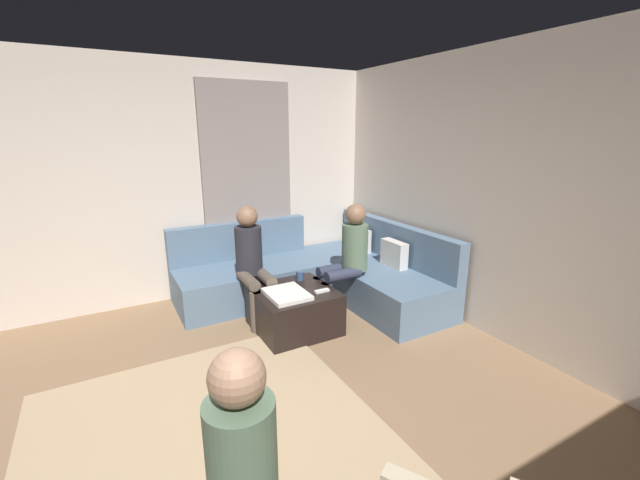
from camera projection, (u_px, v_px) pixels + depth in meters
wall_back at (558, 206)px, 3.26m from camera, size 6.00×0.12×2.70m
wall_left at (130, 187)px, 4.35m from camera, size 0.12×6.00×2.70m
curtain_panel at (248, 189)px, 4.91m from camera, size 0.06×1.10×2.50m
area_rug at (216, 460)px, 2.45m from camera, size 2.60×2.20×0.01m
sectional_couch at (320, 274)px, 4.80m from camera, size 2.10×2.55×0.87m
ottoman at (294, 310)px, 4.03m from camera, size 0.76×0.76×0.42m
folded_blanket at (287, 294)px, 3.82m from camera, size 0.44×0.36×0.04m
coffee_mug at (300, 276)px, 4.23m from camera, size 0.08×0.08×0.10m
game_remote at (322, 291)px, 3.92m from camera, size 0.05×0.15×0.02m
person_on_couch_back at (347, 255)px, 4.30m from camera, size 0.30×0.60×1.20m
person_on_couch_side at (252, 259)px, 4.16m from camera, size 0.60×0.30×1.20m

